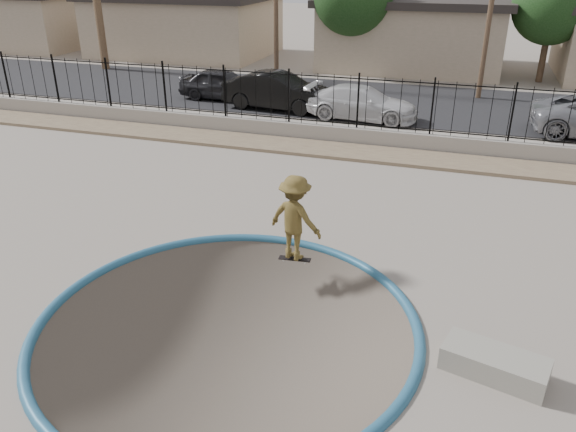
{
  "coord_description": "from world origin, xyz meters",
  "views": [
    {
      "loc": [
        3.64,
        -8.65,
        6.08
      ],
      "look_at": [
        0.17,
        2.0,
        0.87
      ],
      "focal_mm": 35.0,
      "sensor_mm": 36.0,
      "label": 1
    }
  ],
  "objects_px": {
    "car_c": "(362,103)",
    "car_b": "(278,91)",
    "skater": "(295,222)",
    "car_a": "(223,84)",
    "skateboard": "(295,259)",
    "concrete_ledge": "(494,364)"
  },
  "relations": [
    {
      "from": "skater",
      "to": "concrete_ledge",
      "type": "xyz_separation_m",
      "value": [
        4.11,
        -2.51,
        -0.74
      ]
    },
    {
      "from": "car_a",
      "to": "car_b",
      "type": "height_order",
      "value": "car_b"
    },
    {
      "from": "car_a",
      "to": "car_b",
      "type": "bearing_deg",
      "value": -106.77
    },
    {
      "from": "car_b",
      "to": "car_c",
      "type": "relative_size",
      "value": 1.04
    },
    {
      "from": "concrete_ledge",
      "to": "car_b",
      "type": "distance_m",
      "value": 17.33
    },
    {
      "from": "skater",
      "to": "car_b",
      "type": "xyz_separation_m",
      "value": [
        -4.66,
        12.43,
        -0.13
      ]
    },
    {
      "from": "skateboard",
      "to": "car_a",
      "type": "distance_m",
      "value": 15.45
    },
    {
      "from": "skateboard",
      "to": "car_a",
      "type": "bearing_deg",
      "value": 113.58
    },
    {
      "from": "skateboard",
      "to": "car_a",
      "type": "relative_size",
      "value": 0.18
    },
    {
      "from": "skateboard",
      "to": "concrete_ledge",
      "type": "bearing_deg",
      "value": -37.53
    },
    {
      "from": "skater",
      "to": "car_c",
      "type": "relative_size",
      "value": 0.42
    },
    {
      "from": "skater",
      "to": "car_a",
      "type": "bearing_deg",
      "value": -44.77
    },
    {
      "from": "skater",
      "to": "car_a",
      "type": "relative_size",
      "value": 0.47
    },
    {
      "from": "skateboard",
      "to": "concrete_ledge",
      "type": "relative_size",
      "value": 0.45
    },
    {
      "from": "car_c",
      "to": "car_b",
      "type": "bearing_deg",
      "value": 87.3
    },
    {
      "from": "car_b",
      "to": "skateboard",
      "type": "bearing_deg",
      "value": -153.82
    },
    {
      "from": "concrete_ledge",
      "to": "skater",
      "type": "bearing_deg",
      "value": 148.62
    },
    {
      "from": "skater",
      "to": "car_c",
      "type": "xyz_separation_m",
      "value": [
        -0.92,
        11.98,
        -0.25
      ]
    },
    {
      "from": "concrete_ledge",
      "to": "skateboard",
      "type": "bearing_deg",
      "value": 148.62
    },
    {
      "from": "skater",
      "to": "concrete_ledge",
      "type": "height_order",
      "value": "skater"
    },
    {
      "from": "car_c",
      "to": "skater",
      "type": "bearing_deg",
      "value": -171.54
    },
    {
      "from": "car_a",
      "to": "car_c",
      "type": "distance_m",
      "value": 6.88
    }
  ]
}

